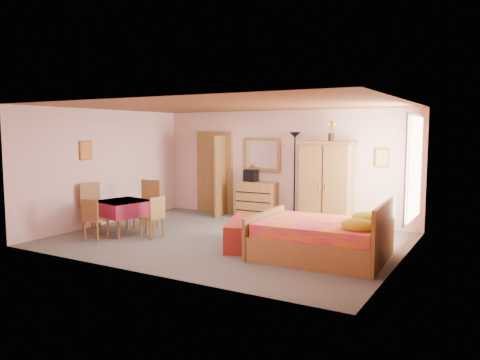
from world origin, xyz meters
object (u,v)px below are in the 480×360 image
Objects in this scene: stereo at (251,175)px; wardrobe at (326,184)px; chest_of_drawers at (257,200)px; bed at (321,228)px; floor_lamp at (294,177)px; chair_west at (95,207)px; dining_table at (123,217)px; bench at (244,233)px; sunflower_vase at (331,130)px; chair_south at (96,219)px; wall_mirror at (262,154)px; chair_north at (146,204)px; chair_east at (152,217)px.

stereo is 0.16× the size of wardrobe.
bed reaches higher than chest_of_drawers.
floor_lamp is 4.49m from chair_west.
wardrobe is at bearing 40.02° from dining_table.
stereo is 0.22× the size of bench.
stereo is 0.15× the size of floor_lamp.
dining_table is 0.93× the size of chair_west.
wardrobe is 1.18m from sunflower_vase.
stereo is 1.98m from wardrobe.
stereo reaches higher than chair_west.
bench is 2.93m from chair_south.
floor_lamp is at bearing 171.52° from sunflower_vase.
chest_of_drawers is 1.00× the size of dining_table.
wall_mirror is at bearing 57.54° from chair_south.
chair_south is at bearing -112.14° from stereo.
chair_north is at bearing 171.36° from bed.
chair_east is (-0.64, -2.93, -0.62)m from stereo.
wall_mirror is 4.28m from chair_south.
bench is at bearing -65.13° from wall_mirror.
wall_mirror reaches higher than chair_south.
dining_table reaches higher than bench.
chair_east is at bearing 30.85° from chair_south.
bench is (-0.77, -2.49, -1.89)m from sunflower_vase.
floor_lamp is (1.14, 0.02, 0.01)m from stereo.
chair_south is (-1.68, -3.55, -0.04)m from chest_of_drawers.
wall_mirror is at bearing 111.24° from bench.
dining_table is (-3.46, -2.83, -1.78)m from sunflower_vase.
bench is at bearing -63.75° from stereo.
stereo is at bearing 175.80° from wardrobe.
bench is at bearing 161.81° from chair_north.
wall_mirror is at bearing 157.10° from chair_west.
chest_of_drawers is 3.00m from chair_east.
dining_table is at bearing -140.65° from sunflower_vase.
chest_of_drawers is 2.70m from chair_north.
chair_west is at bearing -130.87° from chest_of_drawers.
wardrobe is at bearing -5.15° from wall_mirror.
wardrobe is 2.28× the size of chair_east.
stereo is at bearing -4.29° from chair_east.
bench is 1.96m from chair_east.
dining_table is 0.77m from chair_north.
chair_west is at bearing -173.02° from bench.
dining_table is (-1.61, -2.89, -0.10)m from chest_of_drawers.
stereo is at bearing 158.31° from chair_west.
wall_mirror is 3.23m from bench.
chair_west is (-4.18, -2.90, -1.62)m from sunflower_vase.
chair_west is (-4.89, -0.39, 0.01)m from bed.
bench is 1.54× the size of dining_table.
bench is (-0.69, -2.48, -0.71)m from wardrobe.
wall_mirror is 0.54× the size of wardrobe.
chair_north is (-2.57, -2.22, -0.53)m from floor_lamp.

